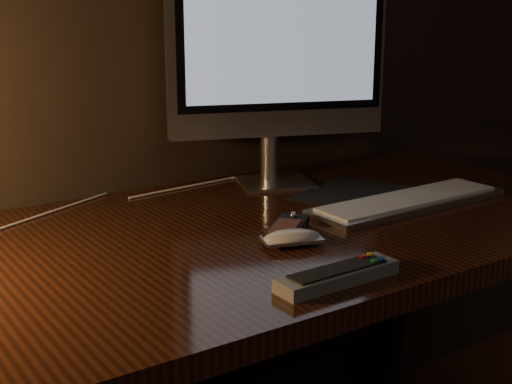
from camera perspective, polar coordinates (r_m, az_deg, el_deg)
desk at (r=1.41m, az=-3.48°, el=-7.38°), size 1.60×0.75×0.75m
monitor at (r=1.60m, az=1.77°, el=11.35°), size 0.48×0.20×0.52m
keyboard at (r=1.51m, az=12.10°, el=-0.71°), size 0.46×0.14×0.02m
mousepad at (r=1.58m, az=7.76°, el=-0.10°), size 0.30×0.27×0.00m
mouse at (r=1.24m, az=2.89°, el=-3.85°), size 0.11×0.08×0.02m
media_remote at (r=1.30m, az=2.50°, el=-2.90°), size 0.14×0.13×0.03m
tv_remote at (r=1.08m, az=6.54°, el=-6.64°), size 0.21×0.05×0.03m
cable at (r=1.54m, az=-10.44°, el=-0.60°), size 0.58×0.15×0.01m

